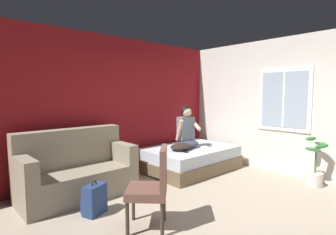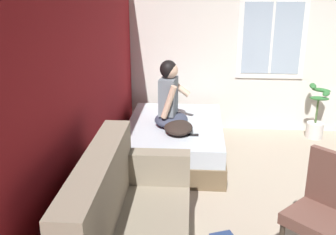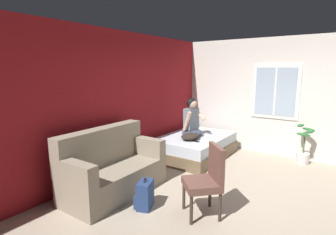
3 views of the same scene
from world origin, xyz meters
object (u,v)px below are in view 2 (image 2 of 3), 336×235
Objects in this scene: couch at (129,232)px; throw_pillow at (178,128)px; person_seated at (170,99)px; side_chair at (324,208)px; potted_plant at (316,119)px; bed at (175,140)px; cell_phone at (193,135)px.

throw_pillow is (2.02, -0.29, 0.16)m from couch.
couch is 2.35m from person_seated.
side_chair is 3.08m from potted_plant.
bed is 0.47m from throw_pillow.
throw_pillow is 2.41m from potted_plant.
cell_phone is at bearing 124.35° from potted_plant.
couch is 11.89× the size of cell_phone.
bed is 3.99× the size of throw_pillow.
couch is 2.04m from throw_pillow.
person_seated reaches higher than side_chair.
throw_pillow is (-0.28, -0.13, -0.29)m from person_seated.
cell_phone is at bearing -112.52° from throw_pillow.
person_seated is 0.59m from cell_phone.
throw_pillow is at bearing 120.35° from potted_plant.
side_chair is 2.01m from cell_phone.
potted_plant is (1.29, -1.88, -0.18)m from cell_phone.
throw_pillow reaches higher than bed.
person_seated is 6.08× the size of cell_phone.
couch is 3.57× the size of throw_pillow.
couch is at bearing 143.85° from potted_plant.
couch is 2.00m from cell_phone.
couch is at bearing -14.78° from cell_phone.
side_chair reaches higher than cell_phone.
person_seated is at bearing 34.71° from side_chair.
bed is 1.96× the size of side_chair.
potted_plant is at bearing -36.15° from couch.
cell_phone is (1.68, 1.10, -0.05)m from side_chair.
couch reaches higher than potted_plant.
throw_pillow is at bearing -113.50° from cell_phone.
side_chair reaches higher than bed.
side_chair is 2.04× the size of throw_pillow.
cell_phone is (-0.08, -0.18, -0.07)m from throw_pillow.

